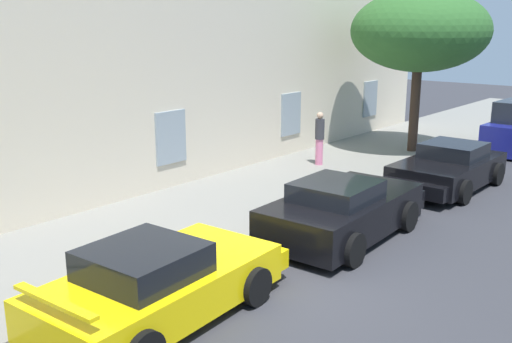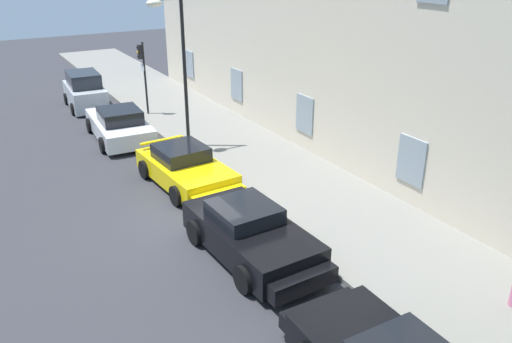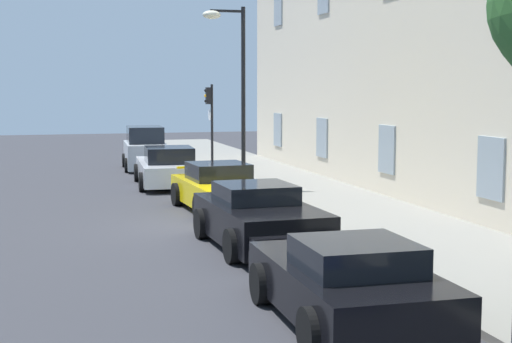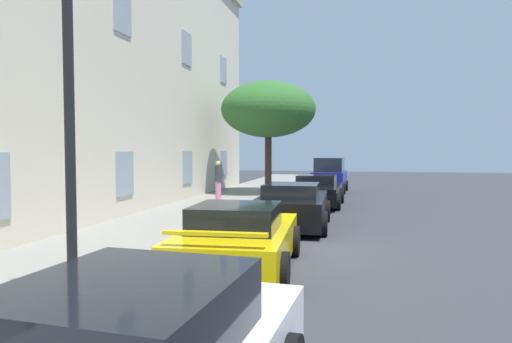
{
  "view_description": "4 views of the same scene",
  "coord_description": "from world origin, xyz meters",
  "px_view_note": "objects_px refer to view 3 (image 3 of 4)",
  "views": [
    {
      "loc": [
        -8.0,
        -5.87,
        4.72
      ],
      "look_at": [
        0.4,
        1.14,
        1.93
      ],
      "focal_mm": 40.72,
      "sensor_mm": 36.0,
      "label": 1
    },
    {
      "loc": [
        13.21,
        -5.3,
        7.61
      ],
      "look_at": [
        0.18,
        2.31,
        1.12
      ],
      "focal_mm": 36.15,
      "sensor_mm": 36.0,
      "label": 2
    },
    {
      "loc": [
        18.68,
        -3.91,
        3.53
      ],
      "look_at": [
        -0.81,
        1.54,
        1.27
      ],
      "focal_mm": 53.22,
      "sensor_mm": 36.0,
      "label": 3
    },
    {
      "loc": [
        -11.02,
        -1.41,
        2.41
      ],
      "look_at": [
        1.01,
        1.36,
        1.81
      ],
      "focal_mm": 31.7,
      "sensor_mm": 36.0,
      "label": 4
    }
  ],
  "objects_px": {
    "street_lamp": "(231,65)",
    "sportscar_white_middle": "(262,221)",
    "hatchback_distant": "(145,150)",
    "sportscar_yellow_flank": "(223,190)",
    "traffic_light": "(210,112)",
    "sportscar_tail_end": "(344,282)",
    "sportscar_red_lead": "(168,168)"
  },
  "relations": [
    {
      "from": "sportscar_white_middle",
      "to": "traffic_light",
      "type": "bearing_deg",
      "value": 172.44
    },
    {
      "from": "sportscar_yellow_flank",
      "to": "hatchback_distant",
      "type": "xyz_separation_m",
      "value": [
        -11.77,
        -0.69,
        0.23
      ]
    },
    {
      "from": "hatchback_distant",
      "to": "traffic_light",
      "type": "height_order",
      "value": "traffic_light"
    },
    {
      "from": "traffic_light",
      "to": "street_lamp",
      "type": "xyz_separation_m",
      "value": [
        5.24,
        -0.41,
        1.72
      ]
    },
    {
      "from": "hatchback_distant",
      "to": "sportscar_yellow_flank",
      "type": "bearing_deg",
      "value": 3.37
    },
    {
      "from": "sportscar_yellow_flank",
      "to": "sportscar_white_middle",
      "type": "relative_size",
      "value": 1.0
    },
    {
      "from": "sportscar_red_lead",
      "to": "sportscar_tail_end",
      "type": "height_order",
      "value": "sportscar_red_lead"
    },
    {
      "from": "sportscar_yellow_flank",
      "to": "hatchback_distant",
      "type": "height_order",
      "value": "hatchback_distant"
    },
    {
      "from": "sportscar_red_lead",
      "to": "street_lamp",
      "type": "relative_size",
      "value": 0.86
    },
    {
      "from": "traffic_light",
      "to": "hatchback_distant",
      "type": "bearing_deg",
      "value": -144.94
    },
    {
      "from": "sportscar_white_middle",
      "to": "sportscar_tail_end",
      "type": "xyz_separation_m",
      "value": [
        5.22,
        -0.2,
        -0.04
      ]
    },
    {
      "from": "sportscar_yellow_flank",
      "to": "sportscar_tail_end",
      "type": "relative_size",
      "value": 1.04
    },
    {
      "from": "sportscar_red_lead",
      "to": "traffic_light",
      "type": "bearing_deg",
      "value": 139.1
    },
    {
      "from": "sportscar_white_middle",
      "to": "street_lamp",
      "type": "relative_size",
      "value": 0.79
    },
    {
      "from": "sportscar_tail_end",
      "to": "traffic_light",
      "type": "height_order",
      "value": "traffic_light"
    },
    {
      "from": "sportscar_yellow_flank",
      "to": "street_lamp",
      "type": "relative_size",
      "value": 0.78
    },
    {
      "from": "sportscar_tail_end",
      "to": "street_lamp",
      "type": "bearing_deg",
      "value": 173.29
    },
    {
      "from": "traffic_light",
      "to": "street_lamp",
      "type": "height_order",
      "value": "street_lamp"
    },
    {
      "from": "sportscar_yellow_flank",
      "to": "street_lamp",
      "type": "xyz_separation_m",
      "value": [
        -3.4,
        1.09,
        3.65
      ]
    },
    {
      "from": "sportscar_tail_end",
      "to": "street_lamp",
      "type": "xyz_separation_m",
      "value": [
        -13.79,
        1.62,
        3.66
      ]
    },
    {
      "from": "sportscar_yellow_flank",
      "to": "sportscar_white_middle",
      "type": "xyz_separation_m",
      "value": [
        5.17,
        -0.33,
        0.03
      ]
    },
    {
      "from": "sportscar_tail_end",
      "to": "traffic_light",
      "type": "bearing_deg",
      "value": 173.89
    },
    {
      "from": "sportscar_yellow_flank",
      "to": "hatchback_distant",
      "type": "relative_size",
      "value": 1.26
    },
    {
      "from": "sportscar_red_lead",
      "to": "street_lamp",
      "type": "xyz_separation_m",
      "value": [
        2.82,
        1.68,
        3.63
      ]
    },
    {
      "from": "hatchback_distant",
      "to": "traffic_light",
      "type": "bearing_deg",
      "value": 35.06
    },
    {
      "from": "sportscar_white_middle",
      "to": "street_lamp",
      "type": "bearing_deg",
      "value": 170.61
    },
    {
      "from": "sportscar_red_lead",
      "to": "hatchback_distant",
      "type": "height_order",
      "value": "hatchback_distant"
    },
    {
      "from": "hatchback_distant",
      "to": "street_lamp",
      "type": "height_order",
      "value": "street_lamp"
    },
    {
      "from": "street_lamp",
      "to": "sportscar_white_middle",
      "type": "bearing_deg",
      "value": -9.39
    },
    {
      "from": "sportscar_white_middle",
      "to": "hatchback_distant",
      "type": "height_order",
      "value": "hatchback_distant"
    },
    {
      "from": "sportscar_tail_end",
      "to": "hatchback_distant",
      "type": "bearing_deg",
      "value": -179.59
    },
    {
      "from": "sportscar_tail_end",
      "to": "sportscar_red_lead",
      "type": "bearing_deg",
      "value": -179.81
    }
  ]
}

